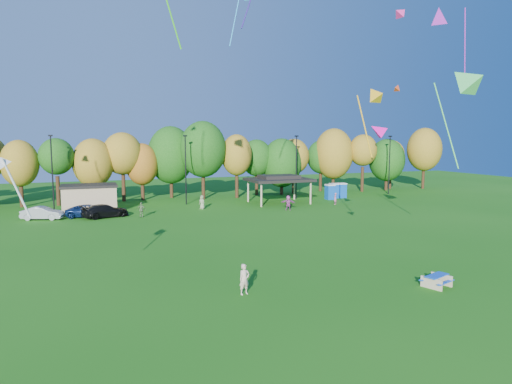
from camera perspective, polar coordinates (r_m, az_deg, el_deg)
name	(u,v)px	position (r m, az deg, el deg)	size (l,w,h in m)	color
ground	(317,316)	(23.29, 7.59, -15.15)	(160.00, 160.00, 0.00)	#19600F
tree_line	(156,158)	(65.24, -12.41, 4.14)	(93.57, 10.55, 11.15)	black
lamp_posts	(186,167)	(60.40, -8.79, 3.06)	(64.50, 0.25, 9.09)	black
utility_building	(89,198)	(57.44, -20.11, -0.72)	(6.30, 4.30, 3.25)	tan
pavilion	(279,179)	(61.30, 2.88, 1.62)	(8.20, 6.20, 3.77)	tan
porta_potties	(335,191)	(67.08, 9.87, 0.14)	(3.75, 2.25, 2.18)	#0D4DB3
picnic_table	(437,280)	(29.19, 21.65, -10.17)	(1.98, 1.81, 0.71)	tan
kite_flyer	(244,279)	(25.81, -1.46, -10.85)	(0.63, 0.41, 1.73)	beige
car_b	(42,213)	(53.97, -25.14, -2.41)	(1.49, 4.27, 1.41)	#A5A6AB
car_c	(90,211)	(53.72, -20.07, -2.23)	(2.28, 4.95, 1.38)	#0C204D
car_d	(105,211)	(52.87, -18.33, -2.25)	(2.06, 5.06, 1.47)	black
far_person_1	(141,210)	(51.81, -14.13, -2.18)	(0.98, 0.41, 1.68)	#65824F
far_person_2	(335,199)	(60.96, 9.87, -0.83)	(0.56, 0.37, 1.54)	#C75D83
far_person_3	(202,202)	(56.55, -6.77, -1.28)	(0.83, 0.54, 1.70)	gray
far_person_4	(288,203)	(55.51, 4.05, -1.34)	(1.68, 0.53, 1.81)	#A94691
kite_1	(463,80)	(36.71, 24.51, 12.60)	(2.82, 4.93, 7.92)	#49D05D
kite_5	(440,16)	(49.84, 22.00, 19.77)	(4.46, 3.78, 8.51)	#D62AE2
kite_7	(374,95)	(33.50, 14.52, 11.64)	(1.49, 3.27, 5.42)	gold
kite_9	(402,12)	(47.79, 17.75, 20.59)	(1.67, 1.35, 1.53)	#FF2A8B
kite_10	(397,87)	(57.31, 17.24, 12.38)	(1.49, 1.35, 1.19)	red
kite_15	(377,130)	(28.46, 14.87, 7.46)	(1.56, 1.42, 1.29)	#F00D95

